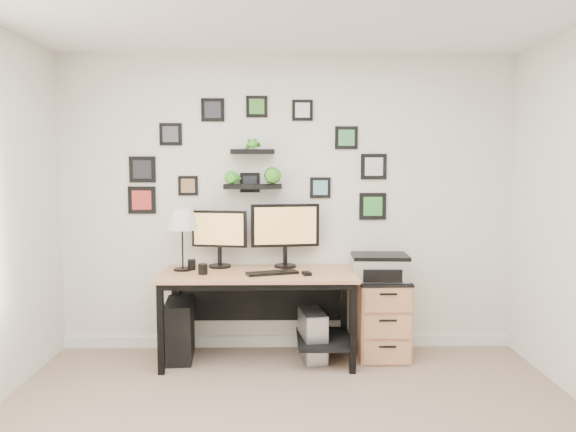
{
  "coord_description": "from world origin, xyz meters",
  "views": [
    {
      "loc": [
        -0.07,
        -2.95,
        1.64
      ],
      "look_at": [
        0.0,
        1.83,
        1.2
      ],
      "focal_mm": 35.0,
      "sensor_mm": 36.0,
      "label": 1
    }
  ],
  "objects_px": {
    "pc_tower_grey": "(312,335)",
    "printer": "(380,267)",
    "monitor_left": "(219,234)",
    "file_cabinet": "(382,318)",
    "table_lamp": "(182,221)",
    "desk": "(263,286)",
    "monitor_right": "(285,230)",
    "mug": "(203,269)",
    "pc_tower_black": "(180,330)"
  },
  "relations": [
    {
      "from": "pc_tower_grey",
      "to": "printer",
      "type": "height_order",
      "value": "printer"
    },
    {
      "from": "monitor_left",
      "to": "file_cabinet",
      "type": "relative_size",
      "value": 0.74
    },
    {
      "from": "table_lamp",
      "to": "desk",
      "type": "bearing_deg",
      "value": -5.71
    },
    {
      "from": "monitor_left",
      "to": "monitor_right",
      "type": "xyz_separation_m",
      "value": [
        0.57,
        -0.0,
        0.04
      ]
    },
    {
      "from": "monitor_right",
      "to": "printer",
      "type": "xyz_separation_m",
      "value": [
        0.8,
        -0.14,
        -0.3
      ]
    },
    {
      "from": "mug",
      "to": "file_cabinet",
      "type": "relative_size",
      "value": 0.13
    },
    {
      "from": "pc_tower_black",
      "to": "file_cabinet",
      "type": "xyz_separation_m",
      "value": [
        1.72,
        0.02,
        0.09
      ]
    },
    {
      "from": "table_lamp",
      "to": "file_cabinet",
      "type": "xyz_separation_m",
      "value": [
        1.69,
        -0.01,
        -0.83
      ]
    },
    {
      "from": "pc_tower_grey",
      "to": "pc_tower_black",
      "type": "bearing_deg",
      "value": 178.16
    },
    {
      "from": "monitor_left",
      "to": "printer",
      "type": "height_order",
      "value": "monitor_left"
    },
    {
      "from": "monitor_right",
      "to": "pc_tower_grey",
      "type": "relative_size",
      "value": 1.36
    },
    {
      "from": "pc_tower_grey",
      "to": "file_cabinet",
      "type": "xyz_separation_m",
      "value": [
        0.6,
        0.06,
        0.13
      ]
    },
    {
      "from": "pc_tower_black",
      "to": "monitor_left",
      "type": "bearing_deg",
      "value": 20.6
    },
    {
      "from": "mug",
      "to": "pc_tower_grey",
      "type": "distance_m",
      "value": 1.08
    },
    {
      "from": "table_lamp",
      "to": "mug",
      "type": "distance_m",
      "value": 0.46
    },
    {
      "from": "monitor_left",
      "to": "pc_tower_grey",
      "type": "relative_size",
      "value": 1.13
    },
    {
      "from": "desk",
      "to": "mug",
      "type": "bearing_deg",
      "value": -166.68
    },
    {
      "from": "monitor_right",
      "to": "pc_tower_black",
      "type": "relative_size",
      "value": 1.2
    },
    {
      "from": "pc_tower_black",
      "to": "file_cabinet",
      "type": "bearing_deg",
      "value": -4.29
    },
    {
      "from": "monitor_right",
      "to": "printer",
      "type": "relative_size",
      "value": 1.24
    },
    {
      "from": "pc_tower_black",
      "to": "pc_tower_grey",
      "type": "height_order",
      "value": "pc_tower_black"
    },
    {
      "from": "table_lamp",
      "to": "pc_tower_grey",
      "type": "height_order",
      "value": "table_lamp"
    },
    {
      "from": "monitor_right",
      "to": "mug",
      "type": "bearing_deg",
      "value": -155.54
    },
    {
      "from": "pc_tower_grey",
      "to": "file_cabinet",
      "type": "distance_m",
      "value": 0.61
    },
    {
      "from": "mug",
      "to": "monitor_left",
      "type": "bearing_deg",
      "value": 71.43
    },
    {
      "from": "monitor_left",
      "to": "printer",
      "type": "distance_m",
      "value": 1.4
    },
    {
      "from": "pc_tower_black",
      "to": "pc_tower_grey",
      "type": "distance_m",
      "value": 1.13
    },
    {
      "from": "monitor_right",
      "to": "pc_tower_grey",
      "type": "xyz_separation_m",
      "value": [
        0.23,
        -0.19,
        -0.87
      ]
    },
    {
      "from": "monitor_right",
      "to": "mug",
      "type": "xyz_separation_m",
      "value": [
        -0.67,
        -0.31,
        -0.28
      ]
    },
    {
      "from": "monitor_left",
      "to": "pc_tower_grey",
      "type": "height_order",
      "value": "monitor_left"
    },
    {
      "from": "table_lamp",
      "to": "pc_tower_black",
      "type": "bearing_deg",
      "value": -134.85
    },
    {
      "from": "desk",
      "to": "table_lamp",
      "type": "relative_size",
      "value": 3.06
    },
    {
      "from": "pc_tower_black",
      "to": "table_lamp",
      "type": "bearing_deg",
      "value": 40.12
    },
    {
      "from": "table_lamp",
      "to": "pc_tower_black",
      "type": "relative_size",
      "value": 1.06
    },
    {
      "from": "desk",
      "to": "mug",
      "type": "relative_size",
      "value": 18.43
    },
    {
      "from": "desk",
      "to": "file_cabinet",
      "type": "xyz_separation_m",
      "value": [
        1.01,
        0.06,
        -0.29
      ]
    },
    {
      "from": "desk",
      "to": "monitor_left",
      "type": "relative_size",
      "value": 3.23
    },
    {
      "from": "mug",
      "to": "desk",
      "type": "bearing_deg",
      "value": 13.32
    },
    {
      "from": "pc_tower_grey",
      "to": "printer",
      "type": "distance_m",
      "value": 0.81
    },
    {
      "from": "monitor_left",
      "to": "pc_tower_grey",
      "type": "bearing_deg",
      "value": -13.64
    },
    {
      "from": "monitor_left",
      "to": "printer",
      "type": "bearing_deg",
      "value": -6.02
    },
    {
      "from": "desk",
      "to": "pc_tower_grey",
      "type": "xyz_separation_m",
      "value": [
        0.42,
        -0.0,
        -0.42
      ]
    },
    {
      "from": "pc_tower_black",
      "to": "printer",
      "type": "xyz_separation_m",
      "value": [
        1.69,
        0.01,
        0.53
      ]
    },
    {
      "from": "monitor_left",
      "to": "pc_tower_grey",
      "type": "distance_m",
      "value": 1.17
    },
    {
      "from": "table_lamp",
      "to": "pc_tower_black",
      "type": "distance_m",
      "value": 0.92
    },
    {
      "from": "monitor_left",
      "to": "monitor_right",
      "type": "height_order",
      "value": "monitor_right"
    },
    {
      "from": "monitor_left",
      "to": "desk",
      "type": "bearing_deg",
      "value": -27.0
    },
    {
      "from": "mug",
      "to": "printer",
      "type": "xyz_separation_m",
      "value": [
        1.47,
        0.16,
        -0.02
      ]
    },
    {
      "from": "monitor_right",
      "to": "printer",
      "type": "distance_m",
      "value": 0.86
    },
    {
      "from": "desk",
      "to": "monitor_left",
      "type": "distance_m",
      "value": 0.59
    }
  ]
}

